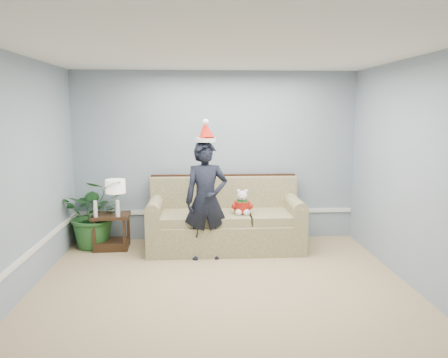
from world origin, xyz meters
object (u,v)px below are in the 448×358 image
at_px(side_table, 112,235).
at_px(table_lamp, 116,188).
at_px(houseplant, 95,213).
at_px(man, 206,201).
at_px(sofa, 225,223).
at_px(teddy_bear, 242,205).

height_order(side_table, table_lamp, table_lamp).
distance_m(houseplant, man, 1.82).
relative_size(side_table, table_lamp, 1.10).
xyz_separation_m(sofa, side_table, (-1.72, 0.03, -0.17)).
height_order(side_table, teddy_bear, teddy_bear).
height_order(sofa, table_lamp, sofa).
relative_size(man, teddy_bear, 4.40).
bearing_deg(table_lamp, houseplant, 164.85).
height_order(sofa, houseplant, sofa).
bearing_deg(teddy_bear, man, -150.37).
bearing_deg(houseplant, table_lamp, -15.15).
bearing_deg(man, houseplant, 151.96).
height_order(side_table, houseplant, houseplant).
height_order(side_table, man, man).
relative_size(sofa, table_lamp, 4.37).
xyz_separation_m(houseplant, man, (1.69, -0.62, 0.30)).
bearing_deg(side_table, houseplant, 157.57).
height_order(table_lamp, man, man).
distance_m(sofa, teddy_bear, 0.45).
bearing_deg(sofa, houseplant, 176.17).
bearing_deg(teddy_bear, table_lamp, 174.67).
bearing_deg(table_lamp, side_table, -169.62).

